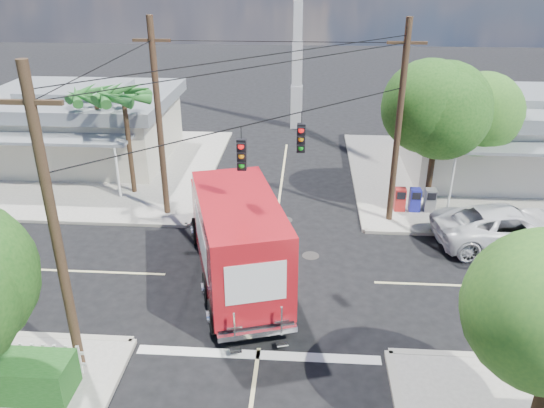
{
  "coord_description": "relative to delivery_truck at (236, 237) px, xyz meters",
  "views": [
    {
      "loc": [
        1.31,
        -17.04,
        11.06
      ],
      "look_at": [
        0.0,
        2.0,
        2.2
      ],
      "focal_mm": 35.0,
      "sensor_mm": 36.0,
      "label": 1
    }
  ],
  "objects": [
    {
      "name": "sidewalk_ne",
      "position": [
        12.05,
        11.04,
        -1.78
      ],
      "size": [
        14.12,
        14.12,
        0.14
      ],
      "color": "gray",
      "rests_on": "ground"
    },
    {
      "name": "palm_nw_back",
      "position": [
        -8.33,
        9.16,
        2.82
      ],
      "size": [
        3.01,
        3.08,
        5.19
      ],
      "color": "#422D1C",
      "rests_on": "sidewalk_nw"
    },
    {
      "name": "building_nw",
      "position": [
        -10.83,
        12.62,
        0.37
      ],
      "size": [
        10.8,
        10.2,
        4.3
      ],
      "color": "beige",
      "rests_on": "sidewalk_nw"
    },
    {
      "name": "tree_ne_back",
      "position": [
        10.98,
        9.12,
        2.33
      ],
      "size": [
        3.77,
        3.66,
        5.82
      ],
      "color": "#422D1C",
      "rests_on": "sidewalk_ne"
    },
    {
      "name": "palm_nw_front",
      "position": [
        -6.33,
        7.66,
        3.19
      ],
      "size": [
        3.01,
        3.08,
        5.59
      ],
      "color": "#422D1C",
      "rests_on": "sidewalk_nw"
    },
    {
      "name": "tree_ne_front",
      "position": [
        8.38,
        6.92,
        2.91
      ],
      "size": [
        4.21,
        4.14,
        6.66
      ],
      "color": "#422D1C",
      "rests_on": "sidewalk_ne"
    },
    {
      "name": "ground",
      "position": [
        1.17,
        0.16,
        -1.85
      ],
      "size": [
        120.0,
        120.0,
        0.0
      ],
      "primitive_type": "plane",
      "color": "black",
      "rests_on": "ground"
    },
    {
      "name": "parked_car",
      "position": [
        10.99,
        3.42,
        -1.0
      ],
      "size": [
        6.44,
        3.57,
        1.71
      ],
      "primitive_type": "imported",
      "rotation": [
        0.0,
        0.0,
        1.69
      ],
      "color": "silver",
      "rests_on": "ground"
    },
    {
      "name": "delivery_truck",
      "position": [
        0.0,
        0.0,
        0.0
      ],
      "size": [
        4.76,
        8.77,
        3.65
      ],
      "color": "black",
      "rests_on": "ground"
    },
    {
      "name": "road_markings",
      "position": [
        1.17,
        -1.31,
        -1.85
      ],
      "size": [
        32.0,
        32.0,
        0.01
      ],
      "color": "beige",
      "rests_on": "ground"
    },
    {
      "name": "vending_boxes",
      "position": [
        7.67,
        6.36,
        -1.16
      ],
      "size": [
        1.9,
        0.5,
        1.1
      ],
      "color": "red",
      "rests_on": "sidewalk_ne"
    },
    {
      "name": "radio_tower",
      "position": [
        1.67,
        20.16,
        3.79
      ],
      "size": [
        0.8,
        0.8,
        17.0
      ],
      "color": "silver",
      "rests_on": "ground"
    },
    {
      "name": "sidewalk_nw",
      "position": [
        -9.71,
        11.04,
        -1.78
      ],
      "size": [
        14.12,
        14.12,
        0.14
      ],
      "color": "gray",
      "rests_on": "ground"
    },
    {
      "name": "utility_poles",
      "position": [
        -0.42,
        1.77,
        2.82
      ],
      "size": [
        12.0,
        10.68,
        9.0
      ],
      "color": "#473321",
      "rests_on": "ground"
    },
    {
      "name": "building_ne",
      "position": [
        13.67,
        12.13,
        0.47
      ],
      "size": [
        11.8,
        10.2,
        4.5
      ],
      "color": "silver",
      "rests_on": "sidewalk_ne"
    }
  ]
}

